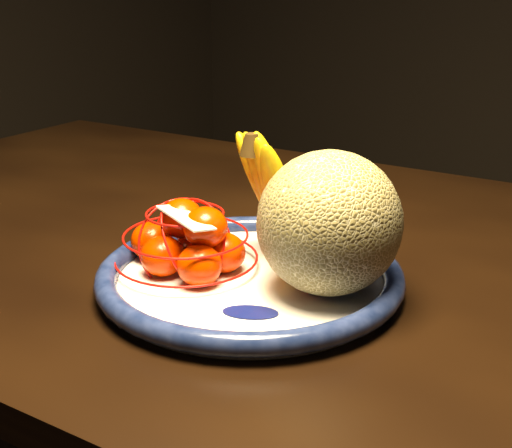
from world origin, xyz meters
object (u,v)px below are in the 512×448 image
Objects in this scene: fruit_bowl at (250,277)px; mandarin_bag at (188,243)px; cantaloupe at (329,223)px; dining_table at (238,284)px; banana_bunch at (275,188)px.

mandarin_bag is (-0.07, -0.02, 0.03)m from fruit_bowl.
cantaloupe is (0.08, 0.03, 0.07)m from fruit_bowl.
mandarin_bag is (0.06, -0.14, 0.12)m from dining_table.
dining_table is at bearing 155.31° from cantaloupe.
fruit_bowl reaches higher than dining_table.
dining_table is 7.57× the size of mandarin_bag.
banana_bunch is 0.79× the size of mandarin_bag.
banana_bunch reaches higher than dining_table.
mandarin_bag is at bearing -159.39° from fruit_bowl.
fruit_bowl is 2.24× the size of cantaloupe.
banana_bunch is at bearing 106.57° from fruit_bowl.
dining_table is at bearing 135.80° from fruit_bowl.
fruit_bowl is 0.08m from mandarin_bag.
banana_bunch reaches higher than mandarin_bag.
banana_bunch reaches higher than cantaloupe.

